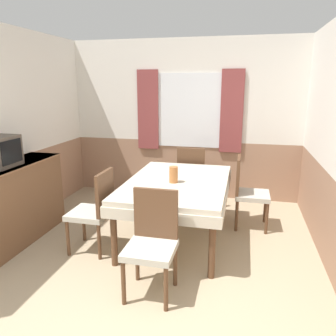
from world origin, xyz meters
TOP-DOWN VIEW (x-y plane):
  - wall_back at (0.01, 3.94)m, footprint 4.21×0.09m
  - wall_left at (-1.93, 1.96)m, footprint 0.05×4.31m
  - dining_table at (0.24, 2.27)m, footprint 1.22×1.80m
  - chair_left_near at (-0.60, 1.73)m, footprint 0.44×0.44m
  - chair_head_near at (0.24, 1.14)m, footprint 0.44×0.44m
  - chair_head_window at (0.24, 3.40)m, footprint 0.44×0.44m
  - chair_right_far at (1.08, 2.81)m, footprint 0.44×0.44m
  - sideboard at (-1.66, 1.73)m, footprint 0.46×1.46m
  - tv at (-1.68, 1.63)m, footprint 0.29×0.40m
  - vase at (0.21, 2.18)m, footprint 0.10×0.10m

SIDE VIEW (x-z plane):
  - sideboard at x=-1.66m, z-range 0.01..0.97m
  - chair_left_near at x=-0.60m, z-range 0.04..1.00m
  - chair_head_near at x=0.24m, z-range 0.04..1.00m
  - chair_head_window at x=0.24m, z-range 0.04..1.00m
  - chair_right_far at x=1.08m, z-range 0.04..1.00m
  - dining_table at x=0.24m, z-range 0.27..1.02m
  - vase at x=0.21m, z-range 0.75..0.94m
  - tv at x=-1.68m, z-range 0.97..1.32m
  - wall_left at x=-1.93m, z-range 0.00..2.60m
  - wall_back at x=0.01m, z-range 0.01..2.61m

